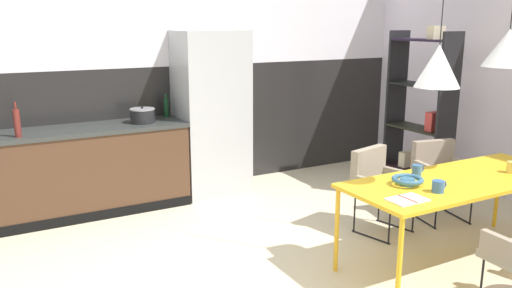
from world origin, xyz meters
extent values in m
cube|color=black|center=(0.00, 2.89, 0.72)|extent=(6.54, 0.12, 1.45)
cube|color=silver|center=(0.00, 2.89, 2.17)|extent=(6.54, 0.12, 1.45)
cube|color=#492F1E|center=(-1.57, 2.53, 0.43)|extent=(3.09, 0.60, 0.86)
cube|color=#303331|center=(-1.57, 2.53, 0.88)|extent=(3.12, 0.63, 0.04)
cube|color=black|center=(-1.57, 2.22, 0.05)|extent=(3.09, 0.01, 0.10)
cube|color=#ADAFB2|center=(0.37, 2.53, 0.93)|extent=(0.75, 0.60, 1.85)
cube|color=gold|center=(1.37, -0.12, 0.71)|extent=(2.00, 0.77, 0.03)
cylinder|color=gold|center=(0.42, 0.22, 0.35)|extent=(0.04, 0.04, 0.69)
cylinder|color=gold|center=(2.33, 0.22, 0.35)|extent=(0.04, 0.04, 0.69)
cylinder|color=gold|center=(0.42, -0.46, 0.35)|extent=(0.04, 0.04, 0.69)
cube|color=gray|center=(1.29, 0.63, 0.40)|extent=(0.58, 0.56, 0.06)
cube|color=gray|center=(1.24, 0.83, 0.61)|extent=(0.46, 0.19, 0.36)
cube|color=gray|center=(1.50, 0.68, 0.50)|extent=(0.15, 0.41, 0.14)
cube|color=gray|center=(1.07, 0.58, 0.50)|extent=(0.15, 0.41, 0.14)
cylinder|color=black|center=(1.53, 0.50, 0.18)|extent=(0.02, 0.02, 0.37)
cylinder|color=black|center=(1.14, 0.40, 0.18)|extent=(0.02, 0.02, 0.37)
cylinder|color=black|center=(1.43, 0.86, 0.18)|extent=(0.02, 0.02, 0.37)
cylinder|color=black|center=(1.04, 0.77, 0.18)|extent=(0.02, 0.02, 0.37)
cylinder|color=black|center=(1.48, 0.68, 0.01)|extent=(0.12, 0.41, 0.02)
cylinder|color=black|center=(1.09, 0.58, 0.01)|extent=(0.12, 0.41, 0.02)
cube|color=gray|center=(0.92, -0.90, 0.52)|extent=(0.07, 0.42, 0.14)
cylinder|color=black|center=(0.95, -0.71, 0.19)|extent=(0.02, 0.02, 0.39)
cube|color=gray|center=(2.01, 0.60, 0.43)|extent=(0.56, 0.55, 0.06)
cube|color=gray|center=(2.05, 0.79, 0.62)|extent=(0.46, 0.17, 0.32)
cube|color=gray|center=(2.23, 0.55, 0.53)|extent=(0.13, 0.42, 0.14)
cube|color=gray|center=(1.80, 0.64, 0.53)|extent=(0.13, 0.42, 0.14)
cylinder|color=black|center=(2.17, 0.37, 0.20)|extent=(0.02, 0.02, 0.40)
cylinder|color=black|center=(1.78, 0.45, 0.20)|extent=(0.02, 0.02, 0.40)
cylinder|color=black|center=(2.25, 0.74, 0.20)|extent=(0.02, 0.02, 0.40)
cylinder|color=black|center=(1.85, 0.83, 0.20)|extent=(0.02, 0.02, 0.40)
cylinder|color=black|center=(2.21, 0.56, 0.01)|extent=(0.10, 0.41, 0.02)
cylinder|color=black|center=(1.82, 0.64, 0.01)|extent=(0.10, 0.41, 0.02)
cylinder|color=#33607F|center=(0.86, -0.05, 0.75)|extent=(0.11, 0.11, 0.05)
torus|color=#346281|center=(0.86, -0.05, 0.77)|extent=(0.24, 0.24, 0.04)
cube|color=white|center=(0.54, -0.31, 0.73)|extent=(0.13, 0.18, 0.01)
cube|color=white|center=(0.67, -0.31, 0.73)|extent=(0.13, 0.18, 0.01)
cube|color=#B73833|center=(0.61, -0.31, 0.74)|extent=(0.01, 0.19, 0.00)
cylinder|color=gold|center=(1.86, -0.21, 0.77)|extent=(0.08, 0.08, 0.09)
cylinder|color=#335B93|center=(1.11, 0.11, 0.77)|extent=(0.08, 0.08, 0.09)
torus|color=#335B93|center=(1.16, 0.11, 0.77)|extent=(0.06, 0.01, 0.06)
cylinder|color=#335B93|center=(0.93, -0.28, 0.77)|extent=(0.09, 0.09, 0.09)
torus|color=#335B93|center=(0.99, -0.28, 0.77)|extent=(0.06, 0.01, 0.06)
cylinder|color=black|center=(-0.44, 2.49, 0.97)|extent=(0.26, 0.26, 0.14)
cylinder|color=gray|center=(-0.44, 2.49, 1.05)|extent=(0.26, 0.26, 0.01)
sphere|color=black|center=(-0.44, 2.49, 1.06)|extent=(0.02, 0.02, 0.02)
cylinder|color=maroon|center=(-1.65, 2.36, 1.03)|extent=(0.06, 0.06, 0.26)
cylinder|color=maroon|center=(-1.65, 2.36, 1.19)|extent=(0.02, 0.02, 0.07)
cylinder|color=#0F3319|center=(-0.10, 2.69, 1.00)|extent=(0.06, 0.06, 0.21)
cylinder|color=#0F3319|center=(-0.10, 2.69, 1.14)|extent=(0.03, 0.03, 0.06)
cube|color=black|center=(2.46, 1.79, 0.92)|extent=(0.30, 0.03, 1.85)
cube|color=black|center=(2.46, 1.01, 0.92)|extent=(0.30, 0.03, 1.85)
cube|color=black|center=(2.46, 1.40, 0.25)|extent=(0.30, 0.76, 0.02)
cube|color=beige|center=(2.46, 1.55, 0.35)|extent=(0.18, 0.10, 0.18)
cube|color=black|center=(2.46, 1.40, 0.75)|extent=(0.30, 0.76, 0.02)
cube|color=#B73833|center=(2.46, 1.19, 0.87)|extent=(0.18, 0.10, 0.21)
cube|color=black|center=(2.46, 1.40, 1.25)|extent=(0.30, 0.76, 0.02)
cube|color=black|center=(2.46, 1.40, 1.75)|extent=(0.30, 0.76, 0.02)
cube|color=beige|center=(2.46, 1.25, 1.83)|extent=(0.18, 0.10, 0.14)
cone|color=silver|center=(0.97, -0.15, 1.63)|extent=(0.32, 0.32, 0.31)
cone|color=silver|center=(1.77, -0.12, 1.74)|extent=(0.38, 0.38, 0.29)
camera|label=1|loc=(-1.95, -2.80, 1.94)|focal=36.22mm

